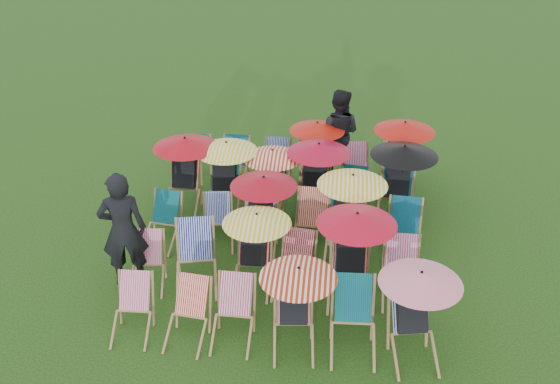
# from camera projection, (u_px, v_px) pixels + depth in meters

# --- Properties ---
(ground) EXTENTS (100.00, 100.00, 0.00)m
(ground) POSITION_uv_depth(u_px,v_px,m) (282.00, 250.00, 10.72)
(ground) COLOR black
(ground) RESTS_ON ground
(deckchair_0) EXTENTS (0.57, 0.78, 0.83)m
(deckchair_0) POSITION_uv_depth(u_px,v_px,m) (132.00, 310.00, 8.74)
(deckchair_0) COLOR #9D7549
(deckchair_0) RESTS_ON ground
(deckchair_1) EXTENTS (0.64, 0.83, 0.85)m
(deckchair_1) POSITION_uv_depth(u_px,v_px,m) (187.00, 315.00, 8.63)
(deckchair_1) COLOR #9D7549
(deckchair_1) RESTS_ON ground
(deckchair_2) EXTENTS (0.60, 0.82, 0.88)m
(deckchair_2) POSITION_uv_depth(u_px,v_px,m) (233.00, 314.00, 8.62)
(deckchair_2) COLOR #9D7549
(deckchair_2) RESTS_ON ground
(deckchair_3) EXTENTS (1.05, 1.12, 1.25)m
(deckchair_3) POSITION_uv_depth(u_px,v_px,m) (295.00, 307.00, 8.41)
(deckchair_3) COLOR #9D7549
(deckchair_3) RESTS_ON ground
(deckchair_4) EXTENTS (0.68, 0.92, 0.97)m
(deckchair_4) POSITION_uv_depth(u_px,v_px,m) (353.00, 321.00, 8.42)
(deckchair_4) COLOR #9D7549
(deckchair_4) RESTS_ON ground
(deckchair_5) EXTENTS (1.10, 1.20, 1.31)m
(deckchair_5) POSITION_uv_depth(u_px,v_px,m) (415.00, 315.00, 8.23)
(deckchair_5) COLOR #9D7549
(deckchair_5) RESTS_ON ground
(deckchair_6) EXTENTS (0.63, 0.81, 0.81)m
(deckchair_6) POSITION_uv_depth(u_px,v_px,m) (147.00, 263.00, 9.70)
(deckchair_6) COLOR #9D7549
(deckchair_6) RESTS_ON ground
(deckchair_7) EXTENTS (0.83, 1.02, 0.99)m
(deckchair_7) POSITION_uv_depth(u_px,v_px,m) (196.00, 259.00, 9.66)
(deckchair_7) COLOR #9D7549
(deckchair_7) RESTS_ON ground
(deckchair_8) EXTENTS (1.06, 1.10, 1.25)m
(deckchair_8) POSITION_uv_depth(u_px,v_px,m) (254.00, 250.00, 9.57)
(deckchair_8) COLOR #9D7549
(deckchair_8) RESTS_ON ground
(deckchair_9) EXTENTS (0.71, 0.90, 0.89)m
(deckchair_9) POSITION_uv_depth(u_px,v_px,m) (294.00, 266.00, 9.57)
(deckchair_9) COLOR #9D7549
(deckchair_9) RESTS_ON ground
(deckchair_10) EXTENTS (1.19, 1.23, 1.42)m
(deckchair_10) POSITION_uv_depth(u_px,v_px,m) (352.00, 255.00, 9.31)
(deckchair_10) COLOR #9D7549
(deckchair_10) RESTS_ON ground
(deckchair_11) EXTENTS (0.60, 0.84, 0.91)m
(deckchair_11) POSITION_uv_depth(u_px,v_px,m) (402.00, 273.00, 9.40)
(deckchair_11) COLOR #9D7549
(deckchair_11) RESTS_ON ground
(deckchair_12) EXTENTS (0.68, 0.86, 0.86)m
(deckchair_12) POSITION_uv_depth(u_px,v_px,m) (162.00, 222.00, 10.70)
(deckchair_12) COLOR #9D7549
(deckchair_12) RESTS_ON ground
(deckchair_13) EXTENTS (0.66, 0.83, 0.82)m
(deckchair_13) POSITION_uv_depth(u_px,v_px,m) (218.00, 223.00, 10.71)
(deckchair_13) COLOR #9D7549
(deckchair_13) RESTS_ON ground
(deckchair_14) EXTENTS (1.12, 1.16, 1.33)m
(deckchair_14) POSITION_uv_depth(u_px,v_px,m) (261.00, 213.00, 10.45)
(deckchair_14) COLOR #9D7549
(deckchair_14) RESTS_ON ground
(deckchair_15) EXTENTS (0.69, 0.92, 0.96)m
(deckchair_15) POSITION_uv_depth(u_px,v_px,m) (311.00, 224.00, 10.54)
(deckchair_15) COLOR #9D7549
(deckchair_15) RESTS_ON ground
(deckchair_16) EXTENTS (1.17, 1.26, 1.39)m
(deckchair_16) POSITION_uv_depth(u_px,v_px,m) (349.00, 213.00, 10.38)
(deckchair_16) COLOR #9D7549
(deckchair_16) RESTS_ON ground
(deckchair_17) EXTENTS (0.67, 0.89, 0.92)m
(deckchair_17) POSITION_uv_depth(u_px,v_px,m) (404.00, 232.00, 10.36)
(deckchair_17) COLOR #9D7549
(deckchair_17) RESTS_ON ground
(deckchair_18) EXTENTS (1.18, 1.23, 1.41)m
(deckchair_18) POSITION_uv_depth(u_px,v_px,m) (184.00, 173.00, 11.60)
(deckchair_18) COLOR #9D7549
(deckchair_18) RESTS_ON ground
(deckchair_19) EXTENTS (1.15, 1.20, 1.36)m
(deckchair_19) POSITION_uv_depth(u_px,v_px,m) (224.00, 176.00, 11.53)
(deckchair_19) COLOR #9D7549
(deckchair_19) RESTS_ON ground
(deckchair_20) EXTENTS (1.07, 1.14, 1.27)m
(deckchair_20) POSITION_uv_depth(u_px,v_px,m) (269.00, 181.00, 11.45)
(deckchair_20) COLOR #9D7549
(deckchair_20) RESTS_ON ground
(deckchair_21) EXTENTS (1.16, 1.21, 1.38)m
(deckchair_21) POSITION_uv_depth(u_px,v_px,m) (315.00, 178.00, 11.44)
(deckchair_21) COLOR #9D7549
(deckchair_21) RESTS_ON ground
(deckchair_22) EXTENTS (0.69, 0.88, 0.88)m
(deckchair_22) POSITION_uv_depth(u_px,v_px,m) (352.00, 196.00, 11.44)
(deckchair_22) COLOR #9D7549
(deckchair_22) RESTS_ON ground
(deckchair_23) EXTENTS (1.21, 1.27, 1.43)m
(deckchair_23) POSITION_uv_depth(u_px,v_px,m) (398.00, 182.00, 11.25)
(deckchair_23) COLOR #9D7549
(deckchair_23) RESTS_ON ground
(deckchair_24) EXTENTS (0.69, 0.85, 0.83)m
(deckchair_24) POSITION_uv_depth(u_px,v_px,m) (199.00, 160.00, 12.76)
(deckchair_24) COLOR #9D7549
(deckchair_24) RESTS_ON ground
(deckchair_25) EXTENTS (0.66, 0.88, 0.90)m
(deckchair_25) POSITION_uv_depth(u_px,v_px,m) (233.00, 163.00, 12.58)
(deckchair_25) COLOR #9D7549
(deckchair_25) RESTS_ON ground
(deckchair_26) EXTENTS (0.60, 0.83, 0.89)m
(deckchair_26) POSITION_uv_depth(u_px,v_px,m) (276.00, 165.00, 12.50)
(deckchair_26) COLOR #9D7549
(deckchair_26) RESTS_ON ground
(deckchair_27) EXTENTS (1.10, 1.16, 1.30)m
(deckchair_27) POSITION_uv_depth(u_px,v_px,m) (315.00, 153.00, 12.45)
(deckchair_27) COLOR #9D7549
(deckchair_27) RESTS_ON ground
(deckchair_28) EXTENTS (0.70, 0.89, 0.88)m
(deckchair_28) POSITION_uv_depth(u_px,v_px,m) (357.00, 170.00, 12.34)
(deckchair_28) COLOR #9D7549
(deckchair_28) RESTS_ON ground
(deckchair_29) EXTENTS (1.18, 1.23, 1.41)m
(deckchair_29) POSITION_uv_depth(u_px,v_px,m) (400.00, 156.00, 12.22)
(deckchair_29) COLOR #9D7549
(deckchair_29) RESTS_ON ground
(person_left) EXTENTS (0.81, 0.64, 1.95)m
(person_left) POSITION_uv_depth(u_px,v_px,m) (123.00, 230.00, 9.49)
(person_left) COLOR black
(person_left) RESTS_ON ground
(person_rear) EXTENTS (1.04, 0.89, 1.88)m
(person_rear) POSITION_uv_depth(u_px,v_px,m) (338.00, 133.00, 12.65)
(person_rear) COLOR black
(person_rear) RESTS_ON ground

